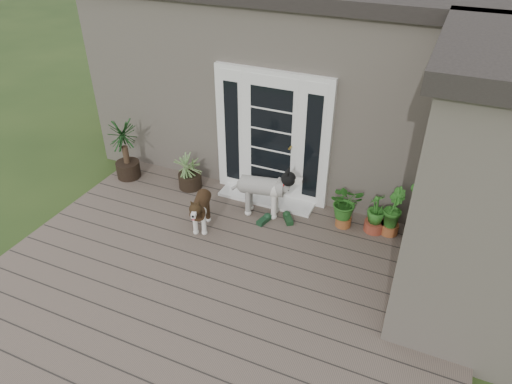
% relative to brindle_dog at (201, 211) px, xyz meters
% --- Properties ---
extents(deck, '(6.20, 4.60, 0.12)m').
position_rel_brindle_dog_xyz_m(deck, '(0.82, -0.93, -0.36)').
color(deck, '#6B5B4C').
rests_on(deck, ground).
extents(house_main, '(7.40, 4.00, 3.10)m').
position_rel_brindle_dog_xyz_m(house_main, '(0.82, 3.32, 1.13)').
color(house_main, '#665E54').
rests_on(house_main, ground).
extents(house_wing, '(1.60, 2.40, 3.10)m').
position_rel_brindle_dog_xyz_m(house_wing, '(3.72, 0.17, 1.13)').
color(house_wing, '#665E54').
rests_on(house_wing, ground).
extents(door_unit, '(1.90, 0.14, 2.15)m').
position_rel_brindle_dog_xyz_m(door_unit, '(0.62, 1.27, 0.77)').
color(door_unit, white).
rests_on(door_unit, deck).
extents(door_step, '(1.60, 0.40, 0.05)m').
position_rel_brindle_dog_xyz_m(door_step, '(0.62, 1.07, -0.28)').
color(door_step, white).
rests_on(door_step, deck).
extents(brindle_dog, '(0.52, 0.79, 0.60)m').
position_rel_brindle_dog_xyz_m(brindle_dog, '(0.00, 0.00, 0.00)').
color(brindle_dog, '#402917').
rests_on(brindle_dog, deck).
extents(white_dog, '(0.96, 0.55, 0.75)m').
position_rel_brindle_dog_xyz_m(white_dog, '(0.70, 0.70, 0.07)').
color(white_dog, silver).
rests_on(white_dog, deck).
extents(spider_plant, '(0.88, 0.88, 0.70)m').
position_rel_brindle_dog_xyz_m(spider_plant, '(-0.75, 0.92, 0.05)').
color(spider_plant, '#8CB26D').
rests_on(spider_plant, deck).
extents(yucca, '(0.82, 0.82, 1.15)m').
position_rel_brindle_dog_xyz_m(yucca, '(-1.93, 0.78, 0.27)').
color(yucca, black).
rests_on(yucca, deck).
extents(herb_a, '(0.68, 0.68, 0.64)m').
position_rel_brindle_dog_xyz_m(herb_a, '(1.96, 0.91, 0.02)').
color(herb_a, '#19591C').
rests_on(herb_a, deck).
extents(herb_b, '(0.41, 0.41, 0.55)m').
position_rel_brindle_dog_xyz_m(herb_b, '(2.64, 1.01, -0.03)').
color(herb_b, '#1A5117').
rests_on(herb_b, deck).
extents(herb_c, '(0.42, 0.42, 0.51)m').
position_rel_brindle_dog_xyz_m(herb_c, '(2.42, 0.97, -0.05)').
color(herb_c, '#214D16').
rests_on(herb_c, deck).
extents(sapling, '(0.60, 0.60, 1.54)m').
position_rel_brindle_dog_xyz_m(sapling, '(3.08, 0.24, 0.47)').
color(sapling, '#23641C').
rests_on(sapling, deck).
extents(clog_left, '(0.30, 0.34, 0.09)m').
position_rel_brindle_dog_xyz_m(clog_left, '(1.15, 0.68, -0.26)').
color(clog_left, '#16371B').
rests_on(clog_left, deck).
extents(clog_right, '(0.21, 0.33, 0.09)m').
position_rel_brindle_dog_xyz_m(clog_right, '(0.82, 0.49, -0.26)').
color(clog_right, '#16371F').
rests_on(clog_right, deck).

